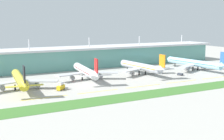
{
  "coord_description": "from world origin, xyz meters",
  "views": [
    {
      "loc": [
        -120.26,
        -163.8,
        43.65
      ],
      "look_at": [
        -8.98,
        40.54,
        7.0
      ],
      "focal_mm": 49.88,
      "sensor_mm": 36.0,
      "label": 1
    }
  ],
  "objects_px": {
    "airliner_near_middle": "(86,71)",
    "airliner_farthest": "(194,63)",
    "pushback_tug": "(180,74)",
    "airliner_nearest": "(20,80)",
    "airliner_far_middle": "(141,67)",
    "fuel_truck": "(61,87)"
  },
  "relations": [
    {
      "from": "airliner_near_middle",
      "to": "airliner_far_middle",
      "type": "distance_m",
      "value": 49.5
    },
    {
      "from": "airliner_nearest",
      "to": "fuel_truck",
      "type": "height_order",
      "value": "airliner_nearest"
    },
    {
      "from": "airliner_near_middle",
      "to": "pushback_tug",
      "type": "bearing_deg",
      "value": -15.15
    },
    {
      "from": "airliner_nearest",
      "to": "pushback_tug",
      "type": "xyz_separation_m",
      "value": [
        126.12,
        -8.67,
        -5.35
      ]
    },
    {
      "from": "airliner_nearest",
      "to": "airliner_far_middle",
      "type": "xyz_separation_m",
      "value": [
        100.88,
        10.42,
        0.0
      ]
    },
    {
      "from": "airliner_nearest",
      "to": "airliner_near_middle",
      "type": "height_order",
      "value": "same"
    },
    {
      "from": "airliner_far_middle",
      "to": "fuel_truck",
      "type": "height_order",
      "value": "airliner_far_middle"
    },
    {
      "from": "airliner_near_middle",
      "to": "airliner_farthest",
      "type": "xyz_separation_m",
      "value": [
        104.08,
        -4.91,
        0.01
      ]
    },
    {
      "from": "airliner_near_middle",
      "to": "pushback_tug",
      "type": "distance_m",
      "value": 77.59
    },
    {
      "from": "fuel_truck",
      "to": "pushback_tug",
      "type": "distance_m",
      "value": 103.67
    },
    {
      "from": "airliner_near_middle",
      "to": "fuel_truck",
      "type": "xyz_separation_m",
      "value": [
        -28.79,
        -25.73,
        -4.19
      ]
    },
    {
      "from": "airliner_far_middle",
      "to": "airliner_farthest",
      "type": "distance_m",
      "value": 54.72
    },
    {
      "from": "airliner_far_middle",
      "to": "airliner_farthest",
      "type": "bearing_deg",
      "value": -3.95
    },
    {
      "from": "fuel_truck",
      "to": "airliner_farthest",
      "type": "bearing_deg",
      "value": 8.9
    },
    {
      "from": "airliner_far_middle",
      "to": "airliner_near_middle",
      "type": "bearing_deg",
      "value": 178.68
    },
    {
      "from": "airliner_nearest",
      "to": "airliner_far_middle",
      "type": "height_order",
      "value": "same"
    },
    {
      "from": "pushback_tug",
      "to": "airliner_farthest",
      "type": "bearing_deg",
      "value": 27.55
    },
    {
      "from": "airliner_near_middle",
      "to": "airliner_far_middle",
      "type": "relative_size",
      "value": 1.02
    },
    {
      "from": "airliner_nearest",
      "to": "airliner_near_middle",
      "type": "bearing_deg",
      "value": 12.67
    },
    {
      "from": "airliner_nearest",
      "to": "pushback_tug",
      "type": "bearing_deg",
      "value": -3.93
    },
    {
      "from": "pushback_tug",
      "to": "airliner_nearest",
      "type": "bearing_deg",
      "value": 176.07
    },
    {
      "from": "airliner_nearest",
      "to": "airliner_farthest",
      "type": "xyz_separation_m",
      "value": [
        155.48,
        6.65,
        0.01
      ]
    }
  ]
}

